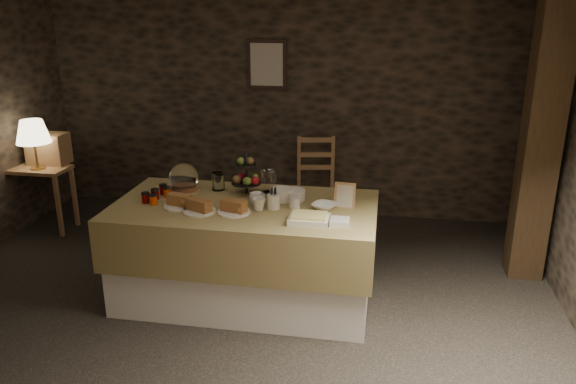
% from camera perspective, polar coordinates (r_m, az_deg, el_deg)
% --- Properties ---
extents(ground_plane, '(5.50, 5.00, 0.01)m').
position_cam_1_polar(ground_plane, '(4.72, -6.49, -12.26)').
color(ground_plane, black).
rests_on(ground_plane, ground).
extents(room_shell, '(5.52, 5.02, 2.60)m').
position_cam_1_polar(room_shell, '(4.14, -7.28, 6.61)').
color(room_shell, black).
rests_on(room_shell, ground).
extents(buffet_table, '(2.15, 1.14, 0.85)m').
position_cam_1_polar(buffet_table, '(4.74, -4.34, -5.39)').
color(buffet_table, white).
rests_on(buffet_table, ground_plane).
extents(console_table, '(0.67, 0.38, 0.72)m').
position_cam_1_polar(console_table, '(6.72, -24.03, 1.23)').
color(console_table, '#92643D').
rests_on(console_table, ground_plane).
extents(table_lamp, '(0.36, 0.36, 0.53)m').
position_cam_1_polar(table_lamp, '(6.52, -24.51, 5.55)').
color(table_lamp, tan).
rests_on(table_lamp, console_table).
extents(wine_rack, '(0.42, 0.26, 0.34)m').
position_cam_1_polar(wine_rack, '(6.76, -23.18, 4.09)').
color(wine_rack, '#92643D').
rests_on(wine_rack, console_table).
extents(chair, '(0.53, 0.51, 0.76)m').
position_cam_1_polar(chair, '(6.44, 2.98, 0.73)').
color(chair, '#92643D').
rests_on(chair, ground_plane).
extents(timber_column, '(0.30, 0.30, 2.60)m').
position_cam_1_polar(timber_column, '(5.37, 24.32, 5.03)').
color(timber_column, black).
rests_on(timber_column, ground_plane).
extents(framed_picture, '(0.45, 0.04, 0.55)m').
position_cam_1_polar(framed_picture, '(6.51, -2.15, 12.82)').
color(framed_picture, black).
rests_on(framed_picture, room_shell).
extents(plate_stack_a, '(0.19, 0.19, 0.10)m').
position_cam_1_polar(plate_stack_a, '(4.67, -0.71, -0.25)').
color(plate_stack_a, white).
rests_on(plate_stack_a, buffet_table).
extents(plate_stack_b, '(0.20, 0.20, 0.08)m').
position_cam_1_polar(plate_stack_b, '(4.69, 0.55, -0.28)').
color(plate_stack_b, white).
rests_on(plate_stack_b, buffet_table).
extents(cutlery_holder, '(0.10, 0.10, 0.12)m').
position_cam_1_polar(cutlery_holder, '(4.48, -1.48, -0.99)').
color(cutlery_holder, white).
rests_on(cutlery_holder, buffet_table).
extents(cup_a, '(0.16, 0.16, 0.10)m').
position_cam_1_polar(cup_a, '(4.57, -3.15, -0.72)').
color(cup_a, white).
rests_on(cup_a, buffet_table).
extents(cup_b, '(0.13, 0.13, 0.10)m').
position_cam_1_polar(cup_b, '(4.45, -3.00, -1.26)').
color(cup_b, white).
rests_on(cup_b, buffet_table).
extents(mug_c, '(0.09, 0.09, 0.09)m').
position_cam_1_polar(mug_c, '(4.59, -3.26, -0.65)').
color(mug_c, white).
rests_on(mug_c, buffet_table).
extents(mug_d, '(0.08, 0.08, 0.09)m').
position_cam_1_polar(mug_d, '(4.49, 0.69, -1.12)').
color(mug_d, white).
rests_on(mug_d, buffet_table).
extents(bowl, '(0.25, 0.25, 0.05)m').
position_cam_1_polar(bowl, '(4.49, 3.71, -1.46)').
color(bowl, white).
rests_on(bowl, buffet_table).
extents(cake_dome, '(0.26, 0.26, 0.26)m').
position_cam_1_polar(cake_dome, '(4.97, -10.54, 1.25)').
color(cake_dome, '#92643D').
rests_on(cake_dome, buffet_table).
extents(fruit_stand, '(0.26, 0.26, 0.37)m').
position_cam_1_polar(fruit_stand, '(4.81, -4.22, 1.42)').
color(fruit_stand, black).
rests_on(fruit_stand, buffet_table).
extents(bread_platter_left, '(0.26, 0.26, 0.11)m').
position_cam_1_polar(bread_platter_left, '(4.61, -10.96, -1.01)').
color(bread_platter_left, white).
rests_on(bread_platter_left, buffet_table).
extents(bread_platter_center, '(0.26, 0.26, 0.11)m').
position_cam_1_polar(bread_platter_center, '(4.47, -9.01, -1.55)').
color(bread_platter_center, white).
rests_on(bread_platter_center, buffet_table).
extents(bread_platter_right, '(0.26, 0.26, 0.11)m').
position_cam_1_polar(bread_platter_right, '(4.41, -5.53, -1.64)').
color(bread_platter_right, white).
rests_on(bread_platter_right, buffet_table).
extents(jam_jars, '(0.18, 0.32, 0.07)m').
position_cam_1_polar(jam_jars, '(4.82, -13.16, -0.31)').
color(jam_jars, '#600401').
rests_on(jam_jars, buffet_table).
extents(tart_dish, '(0.30, 0.22, 0.07)m').
position_cam_1_polar(tart_dish, '(4.20, 2.15, -2.72)').
color(tart_dish, white).
rests_on(tart_dish, buffet_table).
extents(square_dish, '(0.14, 0.14, 0.04)m').
position_cam_1_polar(square_dish, '(4.19, 5.28, -3.05)').
color(square_dish, white).
rests_on(square_dish, buffet_table).
extents(menu_frame, '(0.18, 0.08, 0.22)m').
position_cam_1_polar(menu_frame, '(4.53, 5.78, -0.42)').
color(menu_frame, '#92643D').
rests_on(menu_frame, buffet_table).
extents(storage_jar_a, '(0.10, 0.10, 0.16)m').
position_cam_1_polar(storage_jar_a, '(4.96, -7.18, 1.10)').
color(storage_jar_a, white).
rests_on(storage_jar_a, buffet_table).
extents(storage_jar_b, '(0.09, 0.09, 0.14)m').
position_cam_1_polar(storage_jar_b, '(4.96, -6.96, 1.00)').
color(storage_jar_b, white).
rests_on(storage_jar_b, buffet_table).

